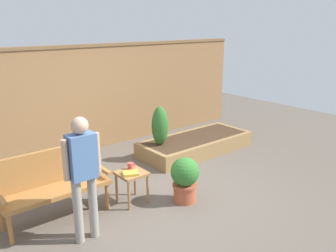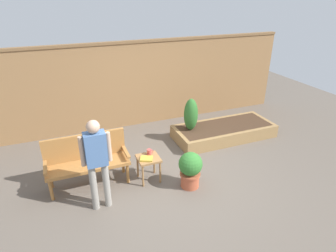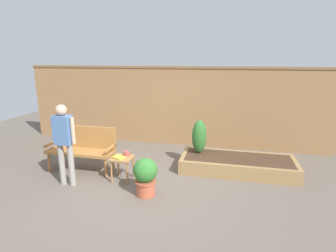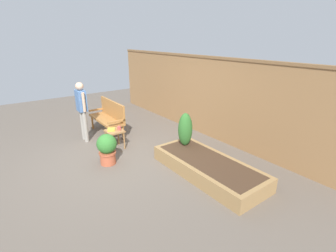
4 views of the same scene
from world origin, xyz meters
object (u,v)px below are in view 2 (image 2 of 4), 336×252
Objects in this scene: book_on_table at (146,159)px; potted_boxwood at (190,168)px; cup_on_table at (149,152)px; shrub_near_bench at (191,115)px; side_table at (149,161)px; garden_bench at (87,157)px; person_by_bench at (97,158)px.

book_on_table is 0.32× the size of potted_boxwood.
shrub_near_bench reaches higher than cup_on_table.
side_table is at bearing -141.82° from shrub_near_bench.
garden_bench is 2.11× the size of potted_boxwood.
potted_boxwood is at bearing -1.49° from person_by_bench.
side_table is at bearing -17.40° from garden_bench.
garden_bench is at bearing 168.45° from cup_on_table.
cup_on_table is at bearing 80.30° from book_on_table.
cup_on_table is at bearing 61.91° from side_table.
shrub_near_bench is 0.49× the size of person_by_bench.
shrub_near_bench is at bearing 36.54° from cup_on_table.
potted_boxwood is 0.44× the size of person_by_bench.
side_table is 0.18m from cup_on_table.
cup_on_table is (1.10, -0.23, -0.02)m from garden_bench.
cup_on_table is at bearing -143.46° from shrub_near_bench.
cup_on_table is 0.82m from potted_boxwood.
side_table is 1.77m from shrub_near_bench.
cup_on_table is (0.06, 0.10, 0.13)m from side_table.
person_by_bench reaches higher than side_table.
book_on_table is at bearing -141.46° from shrub_near_bench.
cup_on_table reaches higher than side_table.
book_on_table is at bearing -133.40° from side_table.
shrub_near_bench reaches higher than potted_boxwood.
book_on_table is 0.80m from potted_boxwood.
garden_bench is at bearing 154.59° from potted_boxwood.
side_table is at bearing 143.25° from potted_boxwood.
person_by_bench is at bearing 178.51° from potted_boxwood.
side_table is 0.63× the size of shrub_near_bench.
potted_boxwood is 1.75m from shrub_near_bench.
person_by_bench is (-2.33, -1.51, 0.25)m from shrub_near_bench.
side_table is 0.31× the size of person_by_bench.
cup_on_table is at bearing 135.01° from potted_boxwood.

